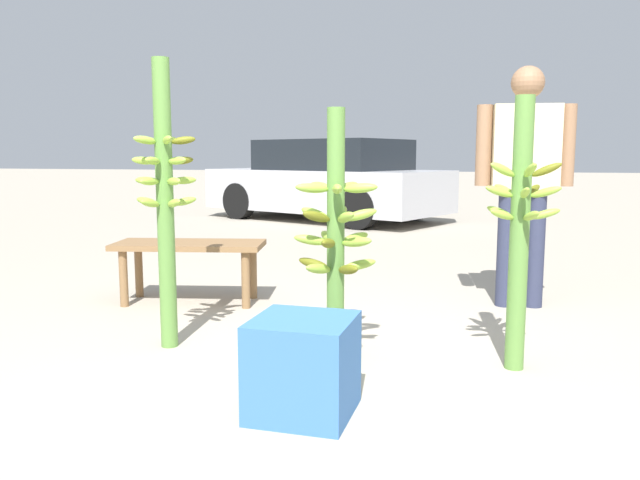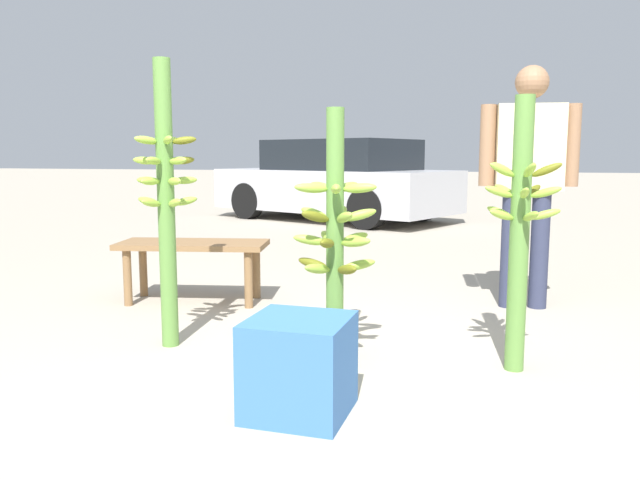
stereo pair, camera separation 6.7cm
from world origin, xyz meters
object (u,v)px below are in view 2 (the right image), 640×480
(vendor_person, at_px, (528,166))
(banana_stalk_left, at_px, (166,197))
(parked_car, at_px, (336,181))
(banana_stalk_right, at_px, (520,227))
(produce_crate, at_px, (299,366))
(market_bench, at_px, (193,252))
(banana_stalk_center, at_px, (335,233))

(vendor_person, bearing_deg, banana_stalk_left, 29.66)
(parked_car, bearing_deg, banana_stalk_right, -135.07)
(parked_car, relative_size, produce_crate, 10.69)
(market_bench, distance_m, produce_crate, 2.21)
(banana_stalk_left, bearing_deg, banana_stalk_right, 4.37)
(banana_stalk_center, relative_size, market_bench, 1.15)
(banana_stalk_right, height_order, parked_car, banana_stalk_right)
(banana_stalk_left, distance_m, market_bench, 1.18)
(market_bench, bearing_deg, vendor_person, 0.31)
(banana_stalk_right, distance_m, parked_car, 7.49)
(market_bench, height_order, produce_crate, market_bench)
(parked_car, bearing_deg, produce_crate, -143.16)
(parked_car, bearing_deg, banana_stalk_left, -149.72)
(banana_stalk_left, distance_m, produce_crate, 1.39)
(banana_stalk_center, xyz_separation_m, parked_car, (-1.95, 7.05, -0.04))
(banana_stalk_center, height_order, vendor_person, vendor_person)
(parked_car, height_order, produce_crate, parked_car)
(banana_stalk_right, xyz_separation_m, vendor_person, (0.06, 1.40, 0.27))
(banana_stalk_left, xyz_separation_m, banana_stalk_center, (0.98, 0.01, -0.17))
(banana_stalk_right, xyz_separation_m, market_bench, (-2.28, 0.87, -0.36))
(banana_stalk_left, xyz_separation_m, banana_stalk_right, (1.89, 0.14, -0.12))
(banana_stalk_center, bearing_deg, produce_crate, -86.80)
(banana_stalk_center, bearing_deg, banana_stalk_right, 8.30)
(banana_stalk_left, bearing_deg, produce_crate, -34.09)
(parked_car, distance_m, produce_crate, 8.01)
(banana_stalk_left, height_order, banana_stalk_right, banana_stalk_left)
(banana_stalk_right, bearing_deg, parked_car, 112.46)
(banana_stalk_right, height_order, produce_crate, banana_stalk_right)
(banana_stalk_center, bearing_deg, banana_stalk_left, -179.34)
(banana_stalk_right, xyz_separation_m, produce_crate, (-0.87, -0.83, -0.53))
(banana_stalk_right, distance_m, market_bench, 2.47)
(banana_stalk_right, distance_m, vendor_person, 1.43)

